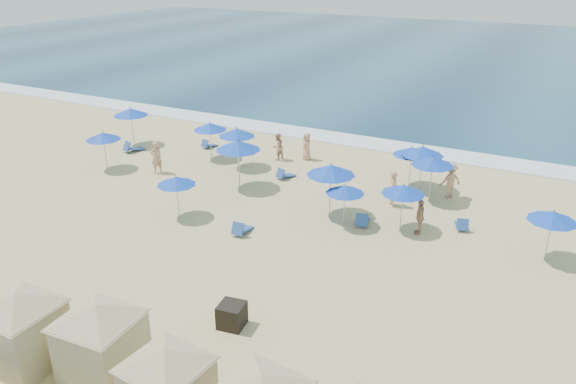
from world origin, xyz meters
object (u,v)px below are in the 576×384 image
object	(u,v)px
umbrella_7	(412,151)
beachgoer_4	(307,146)
beachgoer_1	(278,147)
cabana_2	(167,376)
umbrella_10	(433,161)
cabana_1	(100,332)
umbrella_4	(237,132)
cabana_0	(20,320)
beachgoer_3	(450,180)
umbrella_12	(403,190)
umbrella_9	(423,151)
beachgoer_0	(156,157)
umbrella_5	(238,145)
umbrella_11	(553,216)
umbrella_2	(210,126)
beachgoer_2	(420,217)
beachgoer_5	(394,189)
umbrella_1	(103,136)
trash_bin	(232,315)
umbrella_0	(131,112)
umbrella_8	(331,170)
umbrella_6	(345,189)
umbrella_3	(176,181)

from	to	relation	value
umbrella_7	beachgoer_4	bearing A→B (deg)	169.83
umbrella_7	beachgoer_1	distance (m)	8.42
cabana_2	umbrella_10	distance (m)	18.07
cabana_1	umbrella_4	xyz separation A→B (m)	(-6.16, 17.02, 0.55)
beachgoer_4	cabana_0	bearing A→B (deg)	-40.93
cabana_2	beachgoer_3	xyz separation A→B (m)	(3.12, 18.69, -0.52)
umbrella_12	beachgoer_3	size ratio (longest dim) A/B	1.19
cabana_1	umbrella_12	bearing A→B (deg)	70.37
umbrella_7	umbrella_12	size ratio (longest dim) A/B	1.01
umbrella_9	beachgoer_0	distance (m)	14.82
umbrella_5	umbrella_10	size ratio (longest dim) A/B	1.11
beachgoer_4	umbrella_10	bearing A→B (deg)	29.76
cabana_0	umbrella_7	size ratio (longest dim) A/B	1.93
umbrella_5	beachgoer_3	bearing A→B (deg)	20.19
umbrella_4	umbrella_5	distance (m)	3.15
beachgoer_0	umbrella_12	bearing A→B (deg)	108.24
cabana_0	beachgoer_4	bearing A→B (deg)	91.63
umbrella_11	beachgoer_4	size ratio (longest dim) A/B	1.33
cabana_1	umbrella_2	xyz separation A→B (m)	(-8.44, 17.57, 0.45)
umbrella_5	umbrella_11	xyz separation A→B (m)	(15.36, -0.78, -0.41)
cabana_2	beachgoer_0	bearing A→B (deg)	130.90
umbrella_4	beachgoer_0	size ratio (longest dim) A/B	1.30
beachgoer_0	umbrella_5	bearing A→B (deg)	114.36
beachgoer_0	beachgoer_2	size ratio (longest dim) A/B	1.13
umbrella_2	beachgoer_5	bearing A→B (deg)	-7.96
umbrella_1	umbrella_10	xyz separation A→B (m)	(17.96, 4.25, 0.14)
beachgoer_1	beachgoer_0	bearing A→B (deg)	-28.00
beachgoer_1	umbrella_4	bearing A→B (deg)	-17.87
trash_bin	umbrella_0	world-z (taller)	umbrella_0
umbrella_5	beachgoer_4	world-z (taller)	umbrella_5
cabana_0	umbrella_11	world-z (taller)	cabana_0
umbrella_5	umbrella_8	world-z (taller)	umbrella_5
umbrella_11	umbrella_6	bearing A→B (deg)	-174.05
umbrella_10	beachgoer_4	size ratio (longest dim) A/B	1.45
cabana_0	beachgoer_5	xyz separation A→B (m)	(6.24, 16.54, -0.65)
umbrella_7	umbrella_11	distance (m)	8.97
cabana_2	beachgoer_1	xyz separation A→B (m)	(-7.49, 19.68, -0.64)
umbrella_3	umbrella_11	world-z (taller)	umbrella_11
trash_bin	cabana_1	size ratio (longest dim) A/B	0.19
umbrella_11	beachgoer_2	bearing A→B (deg)	-178.22
beachgoer_3	umbrella_11	bearing A→B (deg)	91.89
umbrella_5	beachgoer_5	world-z (taller)	umbrella_5
umbrella_0	umbrella_10	size ratio (longest dim) A/B	1.05
umbrella_4	umbrella_8	distance (m)	8.29
cabana_0	umbrella_6	xyz separation A→B (m)	(4.90, 13.40, 0.20)
umbrella_5	umbrella_11	world-z (taller)	umbrella_5
umbrella_6	beachgoer_4	world-z (taller)	umbrella_6
beachgoer_1	umbrella_7	bearing A→B (deg)	103.90
umbrella_2	umbrella_6	xyz separation A→B (m)	(10.80, -4.83, -0.25)
cabana_2	umbrella_9	bearing A→B (deg)	85.48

